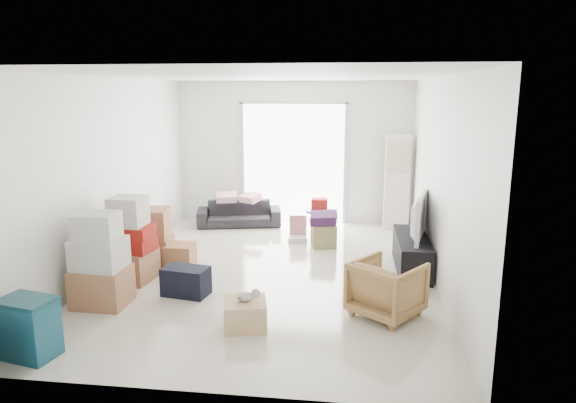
{
  "coord_description": "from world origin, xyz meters",
  "views": [
    {
      "loc": [
        1.11,
        -6.79,
        2.5
      ],
      "look_at": [
        0.24,
        0.2,
        0.99
      ],
      "focal_mm": 32.0,
      "sensor_mm": 36.0,
      "label": 1
    }
  ],
  "objects_px": {
    "wood_crate": "(245,314)",
    "kids_table": "(319,209)",
    "armchair": "(387,286)",
    "storage_bins": "(29,328)",
    "ac_tower": "(397,182)",
    "sofa": "(239,210)",
    "tv_console": "(412,253)",
    "ottoman": "(324,235)",
    "television": "(413,232)"
  },
  "relations": [
    {
      "from": "television",
      "to": "storage_bins",
      "type": "distance_m",
      "value": 4.93
    },
    {
      "from": "television",
      "to": "sofa",
      "type": "height_order",
      "value": "television"
    },
    {
      "from": "ottoman",
      "to": "wood_crate",
      "type": "height_order",
      "value": "ottoman"
    },
    {
      "from": "tv_console",
      "to": "kids_table",
      "type": "distance_m",
      "value": 2.28
    },
    {
      "from": "ottoman",
      "to": "wood_crate",
      "type": "bearing_deg",
      "value": -102.36
    },
    {
      "from": "tv_console",
      "to": "armchair",
      "type": "xyz_separation_m",
      "value": [
        -0.45,
        -1.63,
        0.12
      ]
    },
    {
      "from": "armchair",
      "to": "ac_tower",
      "type": "bearing_deg",
      "value": -58.87
    },
    {
      "from": "tv_console",
      "to": "wood_crate",
      "type": "bearing_deg",
      "value": -133.11
    },
    {
      "from": "ac_tower",
      "to": "tv_console",
      "type": "bearing_deg",
      "value": -88.73
    },
    {
      "from": "ac_tower",
      "to": "sofa",
      "type": "bearing_deg",
      "value": -177.07
    },
    {
      "from": "sofa",
      "to": "kids_table",
      "type": "height_order",
      "value": "kids_table"
    },
    {
      "from": "armchair",
      "to": "storage_bins",
      "type": "xyz_separation_m",
      "value": [
        -3.45,
        -1.37,
        -0.06
      ]
    },
    {
      "from": "tv_console",
      "to": "sofa",
      "type": "xyz_separation_m",
      "value": [
        -2.98,
        2.11,
        0.07
      ]
    },
    {
      "from": "ottoman",
      "to": "kids_table",
      "type": "distance_m",
      "value": 0.86
    },
    {
      "from": "sofa",
      "to": "storage_bins",
      "type": "relative_size",
      "value": 2.64
    },
    {
      "from": "ac_tower",
      "to": "armchair",
      "type": "xyz_separation_m",
      "value": [
        -0.4,
        -3.89,
        -0.52
      ]
    },
    {
      "from": "ottoman",
      "to": "kids_table",
      "type": "bearing_deg",
      "value": 98.82
    },
    {
      "from": "kids_table",
      "to": "wood_crate",
      "type": "height_order",
      "value": "kids_table"
    },
    {
      "from": "ac_tower",
      "to": "ottoman",
      "type": "xyz_separation_m",
      "value": [
        -1.26,
        -1.31,
        -0.69
      ]
    },
    {
      "from": "sofa",
      "to": "kids_table",
      "type": "distance_m",
      "value": 1.59
    },
    {
      "from": "sofa",
      "to": "ottoman",
      "type": "xyz_separation_m",
      "value": [
        1.67,
        -1.16,
        -0.12
      ]
    },
    {
      "from": "sofa",
      "to": "tv_console",
      "type": "bearing_deg",
      "value": -46.86
    },
    {
      "from": "ac_tower",
      "to": "kids_table",
      "type": "height_order",
      "value": "ac_tower"
    },
    {
      "from": "television",
      "to": "tv_console",
      "type": "bearing_deg",
      "value": -166.99
    },
    {
      "from": "sofa",
      "to": "wood_crate",
      "type": "bearing_deg",
      "value": -88.27
    },
    {
      "from": "television",
      "to": "kids_table",
      "type": "distance_m",
      "value": 2.27
    },
    {
      "from": "storage_bins",
      "to": "kids_table",
      "type": "xyz_separation_m",
      "value": [
        2.46,
        4.75,
        0.15
      ]
    },
    {
      "from": "ac_tower",
      "to": "wood_crate",
      "type": "bearing_deg",
      "value": -113.82
    },
    {
      "from": "storage_bins",
      "to": "kids_table",
      "type": "bearing_deg",
      "value": 62.61
    },
    {
      "from": "ottoman",
      "to": "television",
      "type": "bearing_deg",
      "value": -35.87
    },
    {
      "from": "wood_crate",
      "to": "kids_table",
      "type": "bearing_deg",
      "value": 81.96
    },
    {
      "from": "tv_console",
      "to": "armchair",
      "type": "distance_m",
      "value": 1.69
    },
    {
      "from": "tv_console",
      "to": "storage_bins",
      "type": "relative_size",
      "value": 2.42
    },
    {
      "from": "kids_table",
      "to": "armchair",
      "type": "bearing_deg",
      "value": -73.79
    },
    {
      "from": "ac_tower",
      "to": "storage_bins",
      "type": "bearing_deg",
      "value": -126.19
    },
    {
      "from": "armchair",
      "to": "storage_bins",
      "type": "distance_m",
      "value": 3.71
    },
    {
      "from": "ac_tower",
      "to": "storage_bins",
      "type": "height_order",
      "value": "ac_tower"
    },
    {
      "from": "television",
      "to": "ottoman",
      "type": "height_order",
      "value": "television"
    },
    {
      "from": "ac_tower",
      "to": "ottoman",
      "type": "bearing_deg",
      "value": -133.84
    },
    {
      "from": "ottoman",
      "to": "wood_crate",
      "type": "xyz_separation_m",
      "value": [
        -0.67,
        -3.07,
        -0.04
      ]
    },
    {
      "from": "armchair",
      "to": "kids_table",
      "type": "height_order",
      "value": "armchair"
    },
    {
      "from": "television",
      "to": "ottoman",
      "type": "relative_size",
      "value": 2.82
    },
    {
      "from": "ottoman",
      "to": "ac_tower",
      "type": "bearing_deg",
      "value": 46.16
    },
    {
      "from": "tv_console",
      "to": "sofa",
      "type": "relative_size",
      "value": 0.92
    },
    {
      "from": "tv_console",
      "to": "armchair",
      "type": "height_order",
      "value": "armchair"
    },
    {
      "from": "television",
      "to": "armchair",
      "type": "bearing_deg",
      "value": 177.44
    },
    {
      "from": "ac_tower",
      "to": "sofa",
      "type": "height_order",
      "value": "ac_tower"
    },
    {
      "from": "armchair",
      "to": "storage_bins",
      "type": "relative_size",
      "value": 1.2
    },
    {
      "from": "storage_bins",
      "to": "wood_crate",
      "type": "relative_size",
      "value": 1.32
    },
    {
      "from": "tv_console",
      "to": "wood_crate",
      "type": "distance_m",
      "value": 2.9
    }
  ]
}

